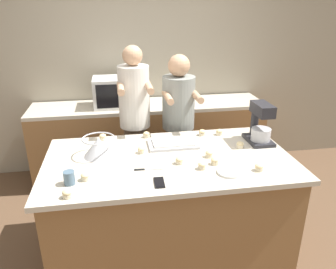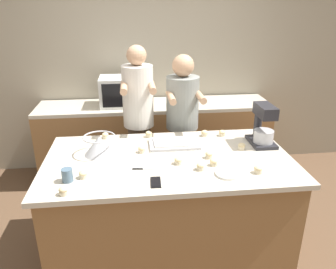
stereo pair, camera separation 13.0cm
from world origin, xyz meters
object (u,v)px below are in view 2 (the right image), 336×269
at_px(cupcake_1, 105,136).
at_px(cupcake_3, 142,149).
at_px(stand_mixer, 263,127).
at_px(cupcake_11, 242,146).
at_px(cupcake_10, 83,174).
at_px(small_plate, 228,174).
at_px(person_left, 139,126).
at_px(cupcake_2, 205,133).
at_px(cupcake_4, 64,191).
at_px(cupcake_5, 258,169).
at_px(person_right, 182,129).
at_px(mixing_bowl, 100,145).
at_px(cupcake_7, 214,162).
at_px(cell_phone, 156,182).
at_px(cupcake_8, 178,161).
at_px(drinking_glass, 67,175).
at_px(cupcake_9, 209,155).
at_px(cupcake_6, 222,133).
at_px(baking_tray, 174,143).
at_px(cupcake_0, 149,134).
at_px(knife, 145,169).
at_px(cupcake_12, 200,166).
at_px(microwave_oven, 123,91).

height_order(cupcake_1, cupcake_3, same).
xyz_separation_m(stand_mixer, cupcake_1, (-1.38, 0.28, -0.13)).
xyz_separation_m(stand_mixer, cupcake_11, (-0.21, -0.10, -0.13)).
distance_m(cupcake_3, cupcake_10, 0.58).
bearing_deg(small_plate, person_left, 119.19).
xyz_separation_m(cupcake_2, cupcake_4, (-1.13, -0.89, 0.00)).
distance_m(stand_mixer, cupcake_5, 0.58).
distance_m(stand_mixer, cupcake_10, 1.56).
bearing_deg(person_right, cupcake_1, -158.51).
bearing_deg(person_left, mixing_bowl, -118.01).
distance_m(cupcake_1, cupcake_10, 0.73).
distance_m(cupcake_7, cupcake_11, 0.40).
relative_size(cell_phone, cupcake_4, 2.39).
distance_m(cupcake_3, cupcake_4, 0.80).
height_order(cell_phone, cupcake_8, cupcake_8).
distance_m(drinking_glass, cupcake_1, 0.79).
bearing_deg(cupcake_5, cupcake_8, 159.59).
relative_size(cupcake_3, cupcake_9, 1.00).
relative_size(cupcake_6, cupcake_8, 1.00).
bearing_deg(baking_tray, cell_phone, -108.67).
height_order(cupcake_2, cupcake_4, same).
height_order(stand_mixer, baking_tray, stand_mixer).
relative_size(cupcake_5, cupcake_9, 1.00).
bearing_deg(stand_mixer, cupcake_4, -157.76).
distance_m(stand_mixer, cupcake_0, 1.03).
relative_size(cupcake_9, cupcake_11, 1.00).
bearing_deg(cupcake_2, cupcake_8, -121.27).
height_order(cupcake_1, cupcake_7, same).
height_order(stand_mixer, cupcake_4, stand_mixer).
xyz_separation_m(knife, cupcake_12, (0.41, -0.06, 0.03)).
xyz_separation_m(knife, cupcake_11, (0.84, 0.26, 0.03)).
bearing_deg(cupcake_12, drinking_glass, -176.39).
xyz_separation_m(drinking_glass, cupcake_2, (1.14, 0.71, -0.02)).
distance_m(person_left, cupcake_3, 0.64).
xyz_separation_m(mixing_bowl, cupcake_12, (0.77, -0.36, -0.06)).
bearing_deg(cupcake_3, cupcake_1, 133.29).
xyz_separation_m(microwave_oven, cupcake_2, (0.76, -1.00, -0.17)).
relative_size(baking_tray, knife, 1.96).
distance_m(microwave_oven, cupcake_7, 1.75).
height_order(microwave_oven, cupcake_7, microwave_oven).
bearing_deg(cupcake_5, cupcake_4, -174.23).
bearing_deg(cupcake_1, cupcake_5, -34.45).
xyz_separation_m(small_plate, cupcake_2, (-0.01, 0.75, 0.02)).
xyz_separation_m(person_left, cupcake_3, (0.00, -0.64, 0.03)).
relative_size(small_plate, knife, 0.82).
distance_m(cupcake_5, cupcake_9, 0.42).
relative_size(cupcake_1, cupcake_12, 1.00).
relative_size(cell_phone, cupcake_11, 2.39).
bearing_deg(mixing_bowl, cupcake_8, -22.05).
bearing_deg(cupcake_3, knife, -87.80).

